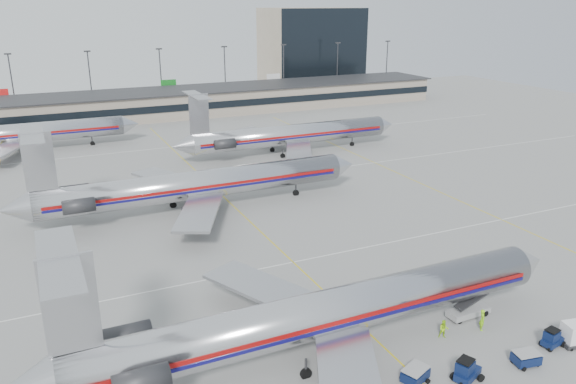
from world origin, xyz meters
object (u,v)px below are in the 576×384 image
jet_second_row (191,185)px  tug_center (466,371)px  jet_foreground (316,315)px  belt_loader (469,310)px  uld_container (573,334)px

jet_second_row → tug_center: 44.58m
jet_foreground → belt_loader: size_ratio=9.78×
jet_second_row → belt_loader: 39.79m
uld_container → belt_loader: 8.42m
jet_second_row → uld_container: (19.90, -43.65, -2.67)m
jet_second_row → belt_loader: bearing=-67.4°
jet_foreground → uld_container: 21.46m
jet_foreground → tug_center: jet_foreground is taller
jet_foreground → jet_second_row: (-0.06, 35.87, 0.11)m
jet_second_row → jet_foreground: bearing=-89.9°
jet_foreground → jet_second_row: jet_second_row is taller
jet_foreground → jet_second_row: size_ratio=0.97×
jet_foreground → belt_loader: 15.50m
belt_loader → uld_container: bearing=-58.0°
jet_second_row → tug_center: (8.72, -43.62, -2.80)m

